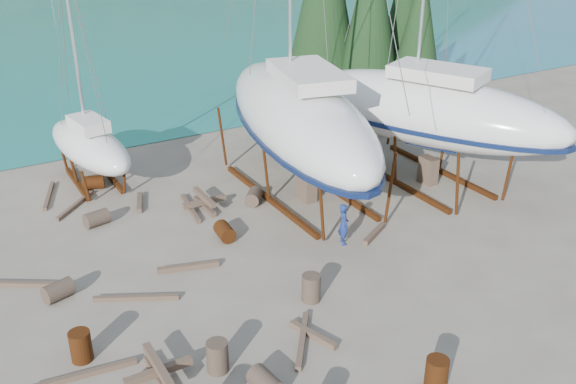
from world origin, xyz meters
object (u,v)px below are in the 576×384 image
large_sailboat_near (299,116)px  small_sailboat_shore (90,145)px  large_sailboat_far (424,109)px  worker (344,224)px

large_sailboat_near → small_sailboat_shore: bearing=154.6°
large_sailboat_far → worker: size_ratio=12.54×
worker → large_sailboat_far: bearing=-45.7°
large_sailboat_far → worker: bearing=-178.1°
large_sailboat_near → small_sailboat_shore: 9.03m
large_sailboat_far → worker: (-6.15, -3.10, -2.39)m
small_sailboat_shore → worker: 11.65m
large_sailboat_far → small_sailboat_shore: large_sailboat_far is taller
small_sailboat_shore → large_sailboat_near: bearing=-46.8°
large_sailboat_near → large_sailboat_far: large_sailboat_near is taller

